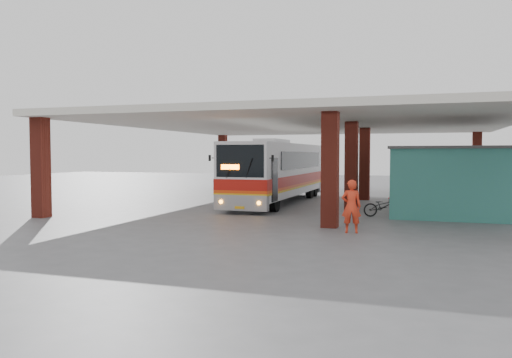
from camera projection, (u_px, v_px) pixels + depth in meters
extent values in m
plane|color=#515154|center=(275.00, 215.00, 22.63)|extent=(90.00, 90.00, 0.00)
cube|color=maroon|center=(330.00, 170.00, 18.73)|extent=(0.60, 0.60, 4.35)
cube|color=maroon|center=(351.00, 166.00, 24.42)|extent=(0.60, 0.60, 4.35)
cube|color=maroon|center=(365.00, 164.00, 30.11)|extent=(0.60, 0.60, 4.35)
cube|color=maroon|center=(41.00, 168.00, 21.72)|extent=(0.60, 0.60, 4.35)
cube|color=maroon|center=(223.00, 161.00, 41.62)|extent=(0.60, 0.60, 4.35)
cube|color=maroon|center=(477.00, 162.00, 35.49)|extent=(0.60, 0.60, 4.35)
cube|color=silver|center=(316.00, 124.00, 28.41)|extent=(21.00, 23.00, 0.30)
cube|color=#327F69|center=(448.00, 180.00, 23.99)|extent=(5.00, 8.00, 3.00)
cube|color=#464646|center=(449.00, 148.00, 23.91)|extent=(5.20, 8.20, 0.12)
cube|color=#133634|center=(392.00, 191.00, 23.38)|extent=(0.08, 0.95, 2.10)
cube|color=black|center=(396.00, 172.00, 26.19)|extent=(0.08, 1.20, 1.00)
cube|color=black|center=(395.00, 172.00, 26.20)|extent=(0.04, 1.30, 1.10)
cube|color=silver|center=(277.00, 169.00, 28.20)|extent=(2.59, 12.19, 2.84)
cube|color=silver|center=(272.00, 142.00, 27.16)|extent=(1.23, 3.05, 0.25)
cube|color=gray|center=(241.00, 203.00, 22.68)|extent=(2.56, 0.42, 0.71)
cube|color=#AE130C|center=(277.00, 179.00, 28.23)|extent=(2.63, 12.19, 0.51)
cube|color=#DB3E0C|center=(277.00, 184.00, 28.24)|extent=(2.63, 12.19, 0.13)
cube|color=gold|center=(277.00, 186.00, 28.25)|extent=(2.63, 12.19, 0.10)
cube|color=black|center=(240.00, 161.00, 22.45)|extent=(2.29, 0.11, 1.47)
cube|color=black|center=(260.00, 160.00, 29.35)|extent=(0.09, 9.13, 0.91)
cube|color=black|center=(303.00, 160.00, 28.54)|extent=(0.09, 9.13, 0.91)
cube|color=#FF5905|center=(230.00, 167.00, 22.55)|extent=(0.86, 0.05, 0.22)
sphere|color=orange|center=(221.00, 202.00, 22.77)|extent=(0.18, 0.18, 0.18)
sphere|color=orange|center=(259.00, 203.00, 22.18)|extent=(0.18, 0.18, 0.18)
cube|color=gold|center=(240.00, 208.00, 22.48)|extent=(0.46, 0.03, 0.12)
cylinder|color=black|center=(232.00, 200.00, 24.58)|extent=(0.33, 1.02, 1.01)
cylinder|color=black|center=(274.00, 201.00, 23.89)|extent=(0.33, 1.02, 1.01)
cylinder|color=black|center=(276.00, 189.00, 31.98)|extent=(0.33, 1.02, 1.01)
cylinder|color=black|center=(310.00, 190.00, 31.28)|extent=(0.33, 1.02, 1.01)
cylinder|color=black|center=(282.00, 188.00, 33.23)|extent=(0.33, 1.02, 1.01)
cylinder|color=black|center=(314.00, 189.00, 32.53)|extent=(0.33, 1.02, 1.01)
imported|color=black|center=(384.00, 206.00, 22.01)|extent=(1.88, 1.18, 0.93)
imported|color=red|center=(351.00, 206.00, 17.44)|extent=(0.75, 0.56, 1.87)
cube|color=#B11214|center=(393.00, 198.00, 28.78)|extent=(0.46, 0.46, 0.06)
cube|color=#B11214|center=(396.00, 193.00, 28.69)|extent=(0.09, 0.43, 0.60)
cylinder|color=black|center=(389.00, 200.00, 28.70)|extent=(0.03, 0.03, 0.20)
cylinder|color=black|center=(395.00, 201.00, 28.56)|extent=(0.03, 0.03, 0.20)
cylinder|color=black|center=(390.00, 200.00, 29.01)|extent=(0.03, 0.03, 0.20)
cylinder|color=black|center=(396.00, 200.00, 28.87)|extent=(0.03, 0.03, 0.20)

